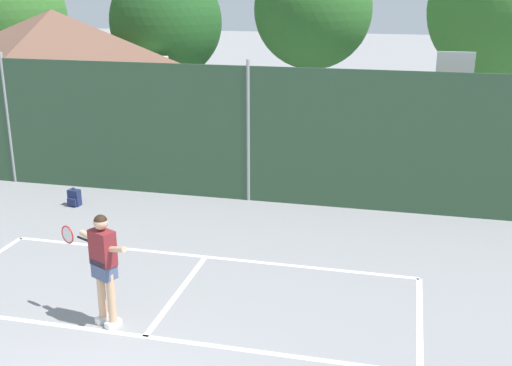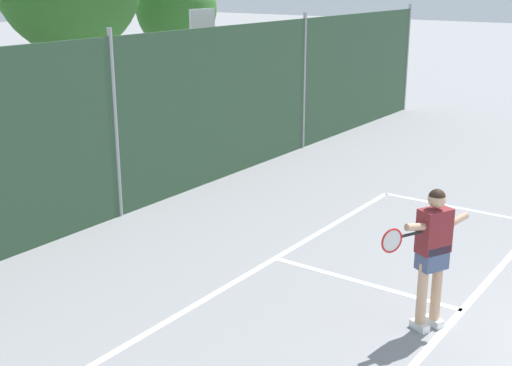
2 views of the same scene
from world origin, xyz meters
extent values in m
cube|color=white|center=(0.00, 5.50, 0.00)|extent=(8.20, 0.10, 0.01)
cube|color=white|center=(0.00, 2.48, 0.00)|extent=(8.20, 0.10, 0.01)
cube|color=white|center=(0.00, 3.96, 0.00)|extent=(0.10, 2.97, 0.01)
cube|color=#2D4C33|center=(0.00, 9.00, 1.65)|extent=(26.00, 0.05, 3.30)
cylinder|color=#99999E|center=(-6.50, 9.00, 1.73)|extent=(0.09, 0.09, 3.45)
cylinder|color=#99999E|center=(0.00, 9.00, 1.73)|extent=(0.09, 0.09, 3.45)
cylinder|color=yellow|center=(4.73, 10.94, 1.52)|extent=(0.12, 0.12, 3.05)
cube|color=white|center=(4.73, 10.84, 3.25)|extent=(0.90, 0.06, 0.60)
torus|color=#D85919|center=(4.73, 10.57, 3.03)|extent=(0.48, 0.48, 0.02)
cube|color=silver|center=(-7.58, 13.41, 1.32)|extent=(5.91, 4.87, 2.64)
pyramid|color=brown|center=(-7.58, 13.41, 3.47)|extent=(6.39, 5.26, 1.66)
cylinder|color=brown|center=(-12.16, 17.74, 0.87)|extent=(0.36, 0.36, 1.73)
ellipsoid|color=#38752D|center=(-12.16, 17.74, 3.79)|extent=(4.83, 4.35, 4.83)
cylinder|color=brown|center=(-5.40, 17.74, 0.93)|extent=(0.36, 0.36, 1.86)
ellipsoid|color=#235623|center=(-5.40, 17.74, 3.67)|extent=(4.26, 3.83, 4.26)
cylinder|color=brown|center=(0.16, 17.74, 1.20)|extent=(0.36, 0.36, 2.39)
ellipsoid|color=#2D6628|center=(0.16, 17.74, 4.17)|extent=(4.19, 3.77, 4.19)
cylinder|color=brown|center=(6.47, 17.74, 1.11)|extent=(0.36, 0.36, 2.21)
ellipsoid|color=#38752D|center=(6.47, 17.74, 4.26)|extent=(4.81, 4.33, 4.81)
cube|color=silver|center=(-0.60, 2.64, 0.05)|extent=(0.22, 0.29, 0.10)
cube|color=silver|center=(-0.82, 2.75, 0.05)|extent=(0.22, 0.29, 0.10)
cylinder|color=tan|center=(-0.60, 2.64, 0.51)|extent=(0.13, 0.13, 0.82)
cylinder|color=tan|center=(-0.82, 2.75, 0.51)|extent=(0.13, 0.13, 0.82)
cube|color=#47567A|center=(-0.71, 2.69, 0.98)|extent=(0.43, 0.37, 0.32)
cube|color=maroon|center=(-0.71, 2.69, 1.32)|extent=(0.46, 0.39, 0.56)
sphere|color=tan|center=(-0.71, 2.69, 1.73)|extent=(0.22, 0.22, 0.22)
sphere|color=black|center=(-0.71, 2.69, 1.75)|extent=(0.21, 0.21, 0.21)
cylinder|color=tan|center=(-0.90, 2.76, 1.42)|extent=(0.54, 0.32, 0.17)
cylinder|color=tan|center=(-0.46, 2.57, 1.37)|extent=(0.49, 0.30, 0.22)
cylinder|color=black|center=(-1.09, 2.82, 1.37)|extent=(0.29, 0.16, 0.04)
torus|color=red|center=(-1.43, 2.93, 1.37)|extent=(0.28, 0.15, 0.30)
cylinder|color=silver|center=(-1.43, 2.93, 1.37)|extent=(0.24, 0.12, 0.26)
cube|color=navy|center=(-3.98, 7.62, 0.20)|extent=(0.30, 0.21, 0.40)
cube|color=navy|center=(-4.00, 7.50, 0.12)|extent=(0.23, 0.09, 0.18)
torus|color=black|center=(-3.98, 7.62, 0.42)|extent=(0.09, 0.03, 0.09)
camera|label=1|loc=(3.66, -5.48, 5.24)|focal=44.81mm
camera|label=2|loc=(-8.28, -0.01, 4.30)|focal=47.48mm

